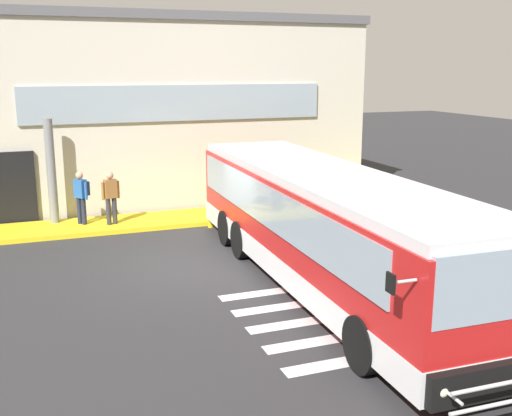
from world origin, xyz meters
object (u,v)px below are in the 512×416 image
(passenger_by_doorway, at_px, (111,195))
(entry_support_column, at_px, (51,171))
(safety_bollard_yellow, at_px, (210,214))
(bus_main_foreground, at_px, (325,230))
(passenger_near_column, at_px, (81,194))

(passenger_by_doorway, bearing_deg, entry_support_column, 152.56)
(passenger_by_doorway, xyz_separation_m, safety_bollard_yellow, (2.96, -0.93, -0.63))
(bus_main_foreground, bearing_deg, passenger_near_column, 123.13)
(passenger_by_doorway, bearing_deg, bus_main_foreground, -60.51)
(passenger_by_doorway, distance_m, safety_bollard_yellow, 3.16)
(safety_bollard_yellow, bearing_deg, entry_support_column, 158.78)
(bus_main_foreground, relative_size, safety_bollard_yellow, 13.62)
(entry_support_column, height_order, safety_bollard_yellow, entry_support_column)
(passenger_near_column, height_order, passenger_by_doorway, same)
(entry_support_column, bearing_deg, safety_bollard_yellow, -21.22)
(entry_support_column, xyz_separation_m, passenger_near_column, (0.82, -0.49, -0.68))
(bus_main_foreground, height_order, passenger_by_doorway, bus_main_foreground)
(bus_main_foreground, relative_size, passenger_by_doorway, 7.32)
(bus_main_foreground, height_order, safety_bollard_yellow, bus_main_foreground)
(bus_main_foreground, bearing_deg, entry_support_column, 125.65)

